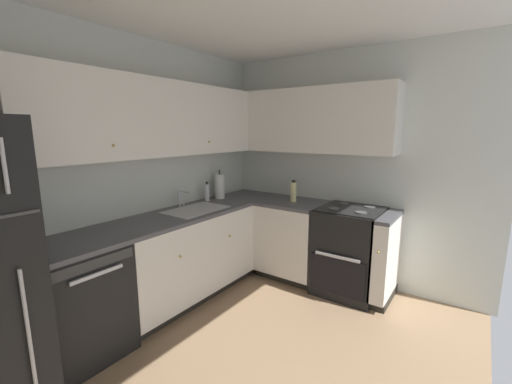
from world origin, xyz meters
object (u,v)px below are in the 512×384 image
object	(u,v)px
paper_towel_roll	(220,186)
oil_bottle	(293,192)
oven_range	(349,250)
dishwasher	(78,302)
soap_bottle	(207,192)

from	to	relation	value
paper_towel_roll	oil_bottle	xyz separation A→B (m)	(0.33, -0.80, -0.03)
oven_range	paper_towel_roll	world-z (taller)	paper_towel_roll
dishwasher	soap_bottle	bearing A→B (deg)	6.51
oil_bottle	soap_bottle	bearing A→B (deg)	122.48
soap_bottle	oil_bottle	bearing A→B (deg)	-57.52
oven_range	soap_bottle	size ratio (longest dim) A/B	4.70
soap_bottle	dishwasher	bearing A→B (deg)	-173.49
soap_bottle	paper_towel_roll	xyz separation A→B (m)	(0.19, -0.02, 0.04)
dishwasher	paper_towel_roll	distance (m)	1.88
dishwasher	paper_towel_roll	size ratio (longest dim) A/B	2.47
paper_towel_roll	soap_bottle	bearing A→B (deg)	174.05
dishwasher	oil_bottle	bearing A→B (deg)	-16.88
soap_bottle	oil_bottle	size ratio (longest dim) A/B	0.90
dishwasher	soap_bottle	xyz separation A→B (m)	(1.58, 0.18, 0.56)
dishwasher	oven_range	bearing A→B (deg)	-31.43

